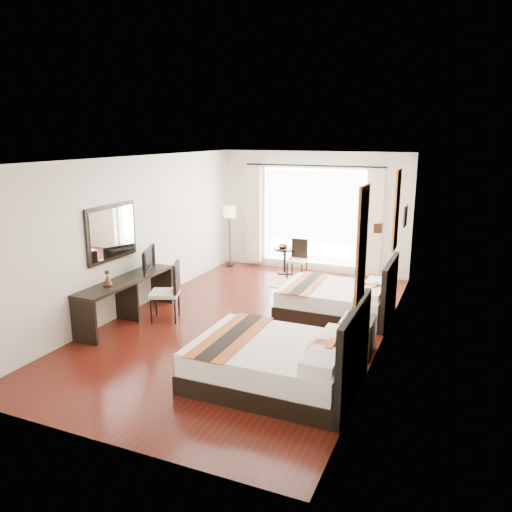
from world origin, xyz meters
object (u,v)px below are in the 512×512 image
at_px(vase, 357,322).
at_px(fruit_bowl, 283,247).
at_px(table_lamp, 360,305).
at_px(console_desk, 127,300).
at_px(side_table, 285,261).
at_px(bed_near, 279,362).
at_px(desk_chair, 167,302).
at_px(window_chair, 297,266).
at_px(television, 145,259).
at_px(floor_lamp, 229,216).
at_px(bed_far, 339,299).
at_px(nightstand, 357,336).

xyz_separation_m(vase, fruit_bowl, (-2.53, 3.85, 0.07)).
bearing_deg(table_lamp, console_desk, -176.21).
bearing_deg(side_table, bed_near, -70.90).
height_order(console_desk, desk_chair, desk_chair).
bearing_deg(console_desk, window_chair, 63.26).
relative_size(television, floor_lamp, 0.52).
bearing_deg(desk_chair, television, -45.01).
xyz_separation_m(table_lamp, desk_chair, (-3.37, 0.04, -0.42)).
height_order(table_lamp, fruit_bowl, table_lamp).
distance_m(table_lamp, fruit_bowl, 4.43).
relative_size(floor_lamp, window_chair, 1.69).
bearing_deg(side_table, fruit_bowl, -136.07).
relative_size(bed_near, console_desk, 0.96).
relative_size(bed_near, side_table, 3.49).
xyz_separation_m(bed_far, window_chair, (-1.45, 1.96, -0.02)).
distance_m(bed_far, floor_lamp, 4.15).
bearing_deg(nightstand, window_chair, 120.96).
height_order(side_table, window_chair, window_chair).
bearing_deg(side_table, window_chair, -30.10).
bearing_deg(floor_lamp, console_desk, -90.10).
bearing_deg(desk_chair, nightstand, 156.38).
bearing_deg(fruit_bowl, television, -113.22).
bearing_deg(floor_lamp, desk_chair, -80.95).
bearing_deg(nightstand, vase, -82.29).
bearing_deg(bed_far, bed_near, -91.76).
distance_m(console_desk, floor_lamp, 4.16).
bearing_deg(bed_far, vase, -68.51).
height_order(console_desk, floor_lamp, floor_lamp).
relative_size(television, window_chair, 0.87).
relative_size(bed_near, table_lamp, 6.10).
relative_size(table_lamp, side_table, 0.57).
bearing_deg(television, desk_chair, -133.82).
distance_m(table_lamp, console_desk, 4.00).
bearing_deg(desk_chair, console_desk, 4.39).
relative_size(bed_far, console_desk, 0.88).
relative_size(nightstand, vase, 4.47).
height_order(vase, desk_chair, desk_chair).
bearing_deg(fruit_bowl, bed_near, -70.46).
relative_size(nightstand, floor_lamp, 0.39).
xyz_separation_m(bed_far, desk_chair, (-2.72, -1.45, 0.03)).
bearing_deg(vase, window_chair, 120.09).
relative_size(television, side_table, 1.25).
xyz_separation_m(vase, console_desk, (-3.99, -0.05, -0.19)).
xyz_separation_m(nightstand, vase, (0.02, -0.16, 0.29)).
xyz_separation_m(bed_near, nightstand, (0.74, 1.32, -0.04)).
relative_size(desk_chair, window_chair, 1.19).
bearing_deg(bed_near, fruit_bowl, 109.54).
xyz_separation_m(vase, side_table, (-2.50, 3.88, -0.26)).
distance_m(vase, floor_lamp, 5.70).
bearing_deg(console_desk, fruit_bowl, 69.51).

